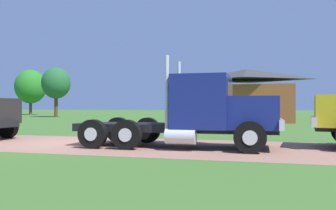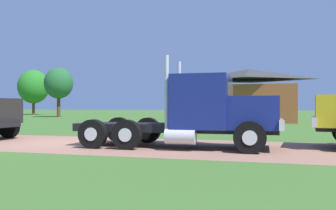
# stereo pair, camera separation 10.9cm
# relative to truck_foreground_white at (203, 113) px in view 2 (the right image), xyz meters

# --- Properties ---
(ground_plane) EXTENTS (200.00, 200.00, 0.00)m
(ground_plane) POSITION_rel_truck_foreground_white_xyz_m (-5.73, 0.05, -1.22)
(ground_plane) COLOR #3F6929
(dirt_track) EXTENTS (120.00, 5.69, 0.01)m
(dirt_track) POSITION_rel_truck_foreground_white_xyz_m (-5.73, 0.05, -1.22)
(dirt_track) COLOR #9A6B57
(dirt_track) RESTS_ON ground_plane
(truck_foreground_white) EXTENTS (7.34, 2.75, 3.16)m
(truck_foreground_white) POSITION_rel_truck_foreground_white_xyz_m (0.00, 0.00, 0.00)
(truck_foreground_white) COLOR black
(truck_foreground_white) RESTS_ON ground_plane
(shed_building) EXTENTS (8.77, 6.20, 4.84)m
(shed_building) POSITION_rel_truck_foreground_white_xyz_m (0.35, 21.43, 1.11)
(shed_building) COLOR #97512A
(shed_building) RESTS_ON ground_plane
(tree_left) EXTENTS (4.90, 4.90, 7.20)m
(tree_left) POSITION_rel_truck_foreground_white_xyz_m (-34.33, 37.14, 3.27)
(tree_left) COLOR #513823
(tree_left) RESTS_ON ground_plane
(tree_mid) EXTENTS (3.64, 3.64, 6.36)m
(tree_mid) POSITION_rel_truck_foreground_white_xyz_m (-23.90, 28.11, 3.10)
(tree_mid) COLOR #513823
(tree_mid) RESTS_ON ground_plane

